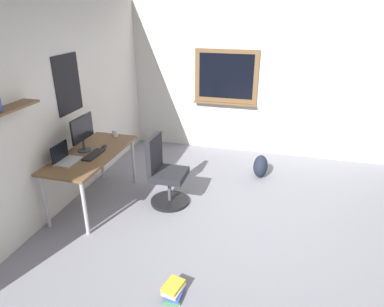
# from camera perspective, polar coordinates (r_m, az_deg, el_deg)

# --- Properties ---
(ground_plane) EXTENTS (5.20, 5.20, 0.00)m
(ground_plane) POSITION_cam_1_polar(r_m,az_deg,el_deg) (4.24, 9.14, -12.29)
(ground_plane) COLOR gray
(ground_plane) RESTS_ON ground
(wall_back) EXTENTS (5.00, 0.30, 2.60)m
(wall_back) POSITION_cam_1_polar(r_m,az_deg,el_deg) (4.52, -22.34, 6.92)
(wall_back) COLOR silver
(wall_back) RESTS_ON ground
(wall_right) EXTENTS (0.22, 5.00, 2.60)m
(wall_right) POSITION_cam_1_polar(r_m,az_deg,el_deg) (6.01, 12.51, 11.89)
(wall_right) COLOR silver
(wall_right) RESTS_ON ground
(desk) EXTENTS (1.45, 0.65, 0.73)m
(desk) POSITION_cam_1_polar(r_m,az_deg,el_deg) (4.57, -16.53, -0.70)
(desk) COLOR brown
(desk) RESTS_ON ground
(office_chair) EXTENTS (0.52, 0.52, 0.95)m
(office_chair) POSITION_cam_1_polar(r_m,az_deg,el_deg) (4.51, -4.61, -3.64)
(office_chair) COLOR black
(office_chair) RESTS_ON ground
(laptop) EXTENTS (0.31, 0.21, 0.23)m
(laptop) POSITION_cam_1_polar(r_m,az_deg,el_deg) (4.36, -20.60, -0.65)
(laptop) COLOR #ADAFB5
(laptop) RESTS_ON desk
(monitor_primary) EXTENTS (0.46, 0.17, 0.46)m
(monitor_primary) POSITION_cam_1_polar(r_m,az_deg,el_deg) (4.53, -17.93, 3.58)
(monitor_primary) COLOR #38383D
(monitor_primary) RESTS_ON desk
(keyboard) EXTENTS (0.37, 0.13, 0.02)m
(keyboard) POSITION_cam_1_polar(r_m,az_deg,el_deg) (4.44, -16.23, -0.21)
(keyboard) COLOR black
(keyboard) RESTS_ON desk
(computer_mouse) EXTENTS (0.10, 0.06, 0.03)m
(computer_mouse) POSITION_cam_1_polar(r_m,az_deg,el_deg) (4.66, -14.52, 1.21)
(computer_mouse) COLOR #262628
(computer_mouse) RESTS_ON desk
(coffee_mug) EXTENTS (0.08, 0.08, 0.09)m
(coffee_mug) POSITION_cam_1_polar(r_m,az_deg,el_deg) (5.01, -12.80, 3.33)
(coffee_mug) COLOR silver
(coffee_mug) RESTS_ON desk
(backpack) EXTENTS (0.32, 0.22, 0.35)m
(backpack) POSITION_cam_1_polar(r_m,az_deg,el_deg) (5.38, 11.43, -2.10)
(backpack) COLOR #1E2333
(backpack) RESTS_ON ground
(book_stack_on_floor) EXTENTS (0.26, 0.20, 0.12)m
(book_stack_on_floor) POSITION_cam_1_polar(r_m,az_deg,el_deg) (3.37, -3.11, -21.99)
(book_stack_on_floor) COLOR #3D934C
(book_stack_on_floor) RESTS_ON ground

